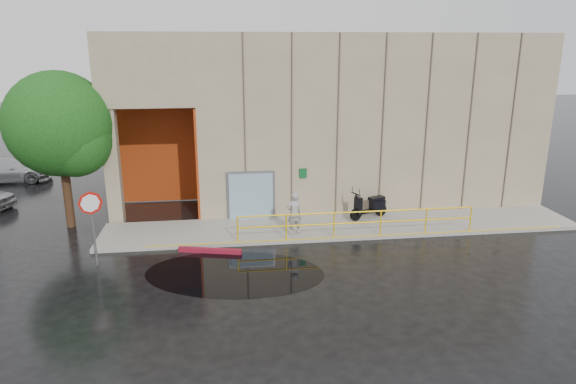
% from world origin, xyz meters
% --- Properties ---
extents(ground, '(120.00, 120.00, 0.00)m').
position_xyz_m(ground, '(0.00, 0.00, 0.00)').
color(ground, black).
rests_on(ground, ground).
extents(sidewalk, '(20.00, 3.00, 0.15)m').
position_xyz_m(sidewalk, '(4.00, 4.50, 0.07)').
color(sidewalk, gray).
rests_on(sidewalk, ground).
extents(building, '(20.00, 10.17, 8.00)m').
position_xyz_m(building, '(5.10, 10.98, 4.21)').
color(building, gray).
rests_on(building, ground).
extents(guardrail, '(9.56, 0.06, 1.03)m').
position_xyz_m(guardrail, '(4.25, 3.15, 0.68)').
color(guardrail, yellow).
rests_on(guardrail, sidewalk).
extents(person, '(0.73, 0.60, 1.74)m').
position_xyz_m(person, '(1.79, 3.71, 1.02)').
color(person, '#9C9CA0').
rests_on(person, sidewalk).
extents(scooter, '(1.97, 1.25, 1.48)m').
position_xyz_m(scooter, '(5.33, 5.21, 1.00)').
color(scooter, black).
rests_on(scooter, sidewalk).
extents(stop_sign, '(0.76, 0.37, 2.71)m').
position_xyz_m(stop_sign, '(-5.50, 1.90, 1.96)').
color(stop_sign, slate).
rests_on(stop_sign, ground).
extents(red_curb, '(2.37, 0.77, 0.18)m').
position_xyz_m(red_curb, '(-1.56, 2.51, 0.09)').
color(red_curb, maroon).
rests_on(red_curb, ground).
extents(puddle, '(6.71, 4.84, 0.01)m').
position_xyz_m(puddle, '(-0.71, 0.60, 0.00)').
color(puddle, black).
rests_on(puddle, ground).
extents(car_c, '(4.82, 2.28, 1.36)m').
position_xyz_m(car_c, '(-13.11, 14.51, 0.68)').
color(car_c, '#B3B4BA').
rests_on(car_c, ground).
extents(tree_near, '(4.28, 4.28, 6.55)m').
position_xyz_m(tree_near, '(-7.35, 6.17, 4.24)').
color(tree_near, black).
rests_on(tree_near, ground).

